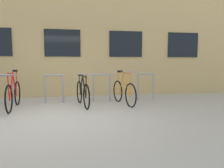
{
  "coord_description": "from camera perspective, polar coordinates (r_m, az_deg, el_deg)",
  "views": [
    {
      "loc": [
        0.49,
        -4.69,
        1.22
      ],
      "look_at": [
        1.58,
        1.6,
        0.6
      ],
      "focal_mm": 32.91,
      "sensor_mm": 36.0,
      "label": 1
    }
  ],
  "objects": [
    {
      "name": "bicycle_orange",
      "position": [
        6.28,
        3.27,
        -2.08
      ],
      "size": [
        0.48,
        1.64,
        1.04
      ],
      "color": "black",
      "rests_on": "ground"
    },
    {
      "name": "storefront_building",
      "position": [
        11.64,
        -12.54,
        15.06
      ],
      "size": [
        28.0,
        7.2,
        6.34
      ],
      "color": "tan",
      "rests_on": "ground"
    },
    {
      "name": "bike_rack",
      "position": [
        6.66,
        -15.81,
        -0.49
      ],
      "size": [
        6.59,
        0.05,
        0.91
      ],
      "color": "gray",
      "rests_on": "ground"
    },
    {
      "name": "bicycle_black",
      "position": [
        6.1,
        -8.18,
        -2.42
      ],
      "size": [
        0.47,
        1.69,
        0.99
      ],
      "color": "black",
      "rests_on": "ground"
    },
    {
      "name": "bicycle_red",
      "position": [
        6.26,
        -25.7,
        -2.54
      ],
      "size": [
        0.44,
        1.81,
        1.08
      ],
      "color": "black",
      "rests_on": "ground"
    },
    {
      "name": "ground_plane",
      "position": [
        4.87,
        -15.47,
        -9.19
      ],
      "size": [
        42.0,
        42.0,
        0.0
      ],
      "primitive_type": "plane",
      "color": "#B2ADA0"
    }
  ]
}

